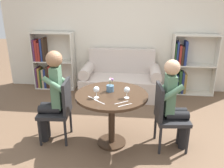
% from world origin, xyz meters
% --- Properties ---
extents(ground_plane, '(16.00, 16.00, 0.00)m').
position_xyz_m(ground_plane, '(0.00, 0.00, 0.00)').
color(ground_plane, brown).
extents(back_wall, '(5.20, 0.05, 2.70)m').
position_xyz_m(back_wall, '(0.00, 2.18, 1.35)').
color(back_wall, silver).
rests_on(back_wall, ground_plane).
extents(round_table, '(0.96, 0.96, 0.76)m').
position_xyz_m(round_table, '(0.00, 0.00, 0.61)').
color(round_table, '#382619').
rests_on(round_table, ground_plane).
extents(couch, '(1.60, 0.80, 0.92)m').
position_xyz_m(couch, '(0.00, 1.76, 0.31)').
color(couch, beige).
rests_on(couch, ground_plane).
extents(bookshelf_left, '(0.89, 0.28, 1.25)m').
position_xyz_m(bookshelf_left, '(-1.60, 2.03, 0.57)').
color(bookshelf_left, silver).
rests_on(bookshelf_left, ground_plane).
extents(bookshelf_right, '(0.89, 0.28, 1.25)m').
position_xyz_m(bookshelf_right, '(1.36, 2.03, 0.58)').
color(bookshelf_right, silver).
rests_on(bookshelf_right, ground_plane).
extents(chair_left, '(0.45, 0.45, 0.90)m').
position_xyz_m(chair_left, '(-0.74, 0.03, 0.49)').
color(chair_left, '#232326').
rests_on(chair_left, ground_plane).
extents(chair_right, '(0.46, 0.46, 0.90)m').
position_xyz_m(chair_right, '(0.74, 0.01, 0.49)').
color(chair_right, '#232326').
rests_on(chair_right, ground_plane).
extents(person_left, '(0.43, 0.36, 1.31)m').
position_xyz_m(person_left, '(-0.82, 0.03, 0.71)').
color(person_left, black).
rests_on(person_left, ground_plane).
extents(person_right, '(0.44, 0.37, 1.24)m').
position_xyz_m(person_right, '(0.83, 0.03, 0.65)').
color(person_right, black).
rests_on(person_right, ground_plane).
extents(wine_glass_left, '(0.08, 0.08, 0.15)m').
position_xyz_m(wine_glass_left, '(-0.18, -0.14, 0.86)').
color(wine_glass_left, white).
rests_on(wine_glass_left, round_table).
extents(wine_glass_right, '(0.08, 0.08, 0.15)m').
position_xyz_m(wine_glass_right, '(0.20, -0.11, 0.86)').
color(wine_glass_right, white).
rests_on(wine_glass_right, round_table).
extents(flower_vase, '(0.10, 0.10, 0.19)m').
position_xyz_m(flower_vase, '(-0.03, 0.09, 0.82)').
color(flower_vase, slate).
rests_on(flower_vase, round_table).
extents(knife_left_setting, '(0.16, 0.13, 0.00)m').
position_xyz_m(knife_left_setting, '(-0.12, -0.26, 0.76)').
color(knife_left_setting, silver).
rests_on(knife_left_setting, round_table).
extents(fork_left_setting, '(0.16, 0.11, 0.00)m').
position_xyz_m(fork_left_setting, '(0.19, -0.32, 0.76)').
color(fork_left_setting, silver).
rests_on(fork_left_setting, round_table).
extents(knife_right_setting, '(0.15, 0.13, 0.00)m').
position_xyz_m(knife_right_setting, '(-0.22, -0.17, 0.76)').
color(knife_right_setting, silver).
rests_on(knife_right_setting, round_table).
extents(fork_right_setting, '(0.16, 0.12, 0.00)m').
position_xyz_m(fork_right_setting, '(0.15, -0.25, 0.76)').
color(fork_right_setting, silver).
rests_on(fork_right_setting, round_table).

